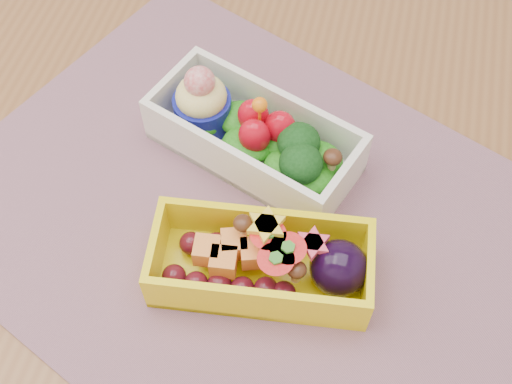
% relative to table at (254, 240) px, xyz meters
% --- Properties ---
extents(table, '(1.20, 0.80, 0.75)m').
position_rel_table_xyz_m(table, '(0.00, 0.00, 0.00)').
color(table, brown).
rests_on(table, ground).
extents(placemat, '(0.64, 0.58, 0.00)m').
position_rel_table_xyz_m(placemat, '(0.00, -0.03, 0.10)').
color(placemat, '#8D616A').
rests_on(placemat, table).
extents(bento_white, '(0.21, 0.15, 0.08)m').
position_rel_table_xyz_m(bento_white, '(-0.01, 0.04, 0.13)').
color(bento_white, white).
rests_on(bento_white, placemat).
extents(bento_yellow, '(0.19, 0.10, 0.06)m').
position_rel_table_xyz_m(bento_yellow, '(0.03, -0.09, 0.13)').
color(bento_yellow, yellow).
rests_on(bento_yellow, placemat).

